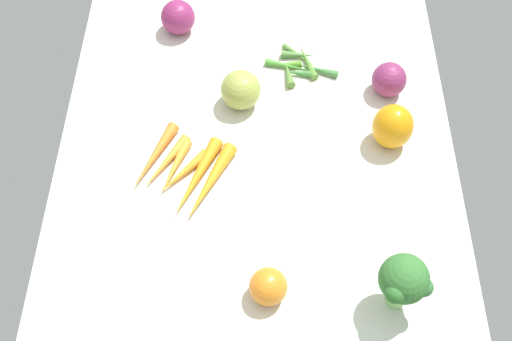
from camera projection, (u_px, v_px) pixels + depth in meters
tablecloth at (256, 180)px, 126.01cm from camera, size 104.00×76.00×2.00cm
heirloom_tomato_green at (241, 90)px, 132.21cm from camera, size 8.00×8.00×8.00cm
broccoli_head at (404, 281)px, 104.29cm from camera, size 8.59×8.56×12.47cm
bell_pepper_orange at (393, 126)px, 126.14cm from camera, size 10.10×10.10×9.26cm
red_onion_near_basket at (178, 17)px, 144.51cm from camera, size 7.42×7.42×7.42cm
okra_pile at (298, 65)px, 140.42cm from camera, size 12.47×15.47×1.92cm
heirloom_tomato_orange at (268, 286)px, 108.96cm from camera, size 6.35×6.35×6.35cm
carrot_bunch at (185, 172)px, 124.27cm from camera, size 22.50×20.03×2.83cm
red_onion_center at (389, 80)px, 134.43cm from camera, size 7.03×7.03×7.03cm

